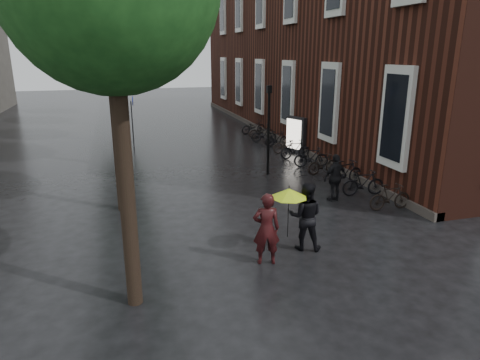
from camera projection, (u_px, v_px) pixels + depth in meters
name	position (u px, v px, depth m)	size (l,w,h in m)	color
ground	(323.00, 298.00, 9.44)	(120.00, 120.00, 0.00)	black
brick_building	(337.00, 40.00, 28.43)	(10.20, 33.20, 12.00)	#38160F
street_trees	(111.00, 29.00, 21.20)	(4.33, 34.03, 8.91)	black
person_burgundy	(266.00, 229.00, 10.77)	(0.69, 0.45, 1.89)	black
person_black	(306.00, 216.00, 11.58)	(0.92, 0.72, 1.90)	black
lime_umbrella	(289.00, 193.00, 11.07)	(0.97, 0.97, 1.44)	black
pedestrian_walking	(335.00, 178.00, 15.43)	(1.02, 0.43, 1.74)	black
parked_bicycles	(296.00, 149.00, 21.84)	(2.03, 15.81, 1.04)	black
ad_lightbox	(296.00, 135.00, 22.97)	(0.29, 1.28, 1.93)	black
lamp_post	(269.00, 122.00, 18.41)	(0.20, 0.20, 3.88)	black
cycle_sign	(133.00, 114.00, 24.02)	(0.15, 0.52, 2.88)	#262628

